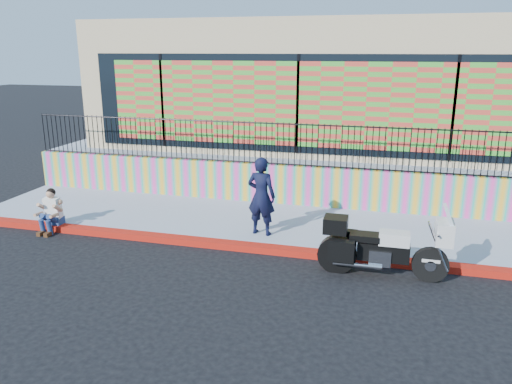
% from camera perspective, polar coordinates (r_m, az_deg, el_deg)
% --- Properties ---
extents(ground, '(90.00, 90.00, 0.00)m').
position_cam_1_polar(ground, '(11.27, 0.65, -6.82)').
color(ground, black).
rests_on(ground, ground).
extents(red_curb, '(16.00, 0.30, 0.15)m').
position_cam_1_polar(red_curb, '(11.24, 0.65, -6.46)').
color(red_curb, '#AC160C').
rests_on(red_curb, ground).
extents(sidewalk, '(16.00, 3.00, 0.15)m').
position_cam_1_polar(sidewalk, '(12.74, 2.49, -3.72)').
color(sidewalk, '#99A1B8').
rests_on(sidewalk, ground).
extents(mural_wall, '(16.00, 0.20, 1.10)m').
position_cam_1_polar(mural_wall, '(14.05, 3.93, 0.82)').
color(mural_wall, '#F540AA').
rests_on(mural_wall, sidewalk).
extents(metal_fence, '(15.80, 0.04, 1.20)m').
position_cam_1_polar(metal_fence, '(13.80, 4.03, 5.44)').
color(metal_fence, black).
rests_on(metal_fence, mural_wall).
extents(elevated_platform, '(16.00, 10.00, 1.25)m').
position_cam_1_polar(elevated_platform, '(18.97, 6.92, 4.51)').
color(elevated_platform, '#99A1B8').
rests_on(elevated_platform, ground).
extents(storefront_building, '(14.00, 8.06, 4.00)m').
position_cam_1_polar(storefront_building, '(18.42, 7.10, 12.40)').
color(storefront_building, tan).
rests_on(storefront_building, elevated_platform).
extents(police_motorcycle, '(2.50, 0.83, 1.56)m').
position_cam_1_polar(police_motorcycle, '(10.18, 14.10, -5.94)').
color(police_motorcycle, black).
rests_on(police_motorcycle, ground).
extents(police_officer, '(0.74, 0.54, 1.86)m').
position_cam_1_polar(police_officer, '(11.60, 0.62, -0.47)').
color(police_officer, black).
rests_on(police_officer, sidewalk).
extents(seated_man, '(0.54, 0.71, 1.06)m').
position_cam_1_polar(seated_man, '(13.30, -22.50, -2.41)').
color(seated_man, navy).
rests_on(seated_man, ground).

